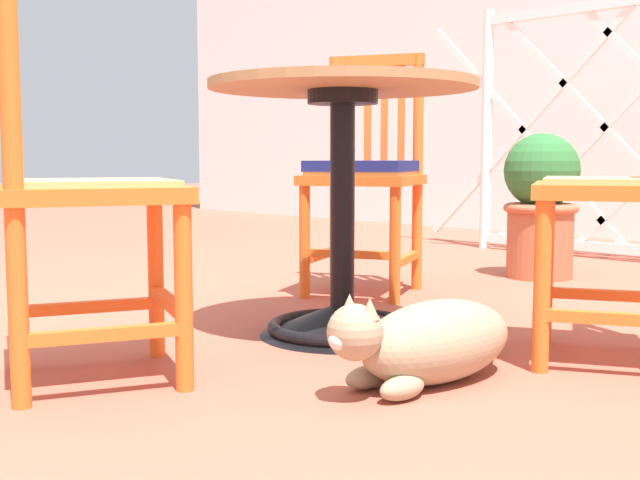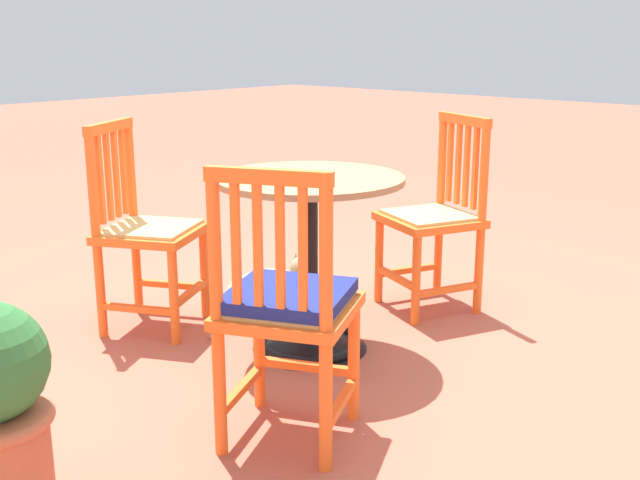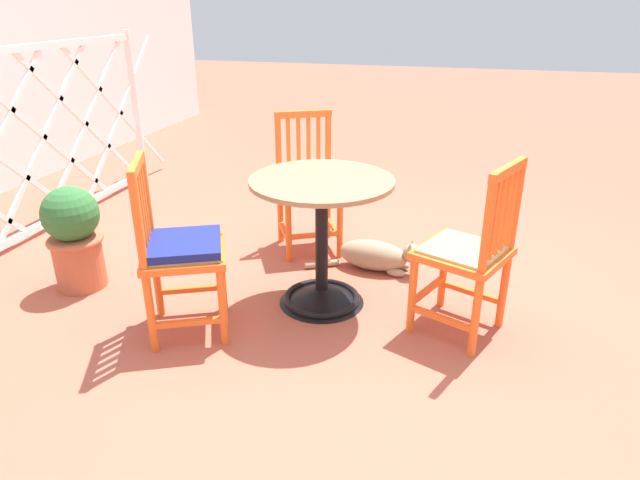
{
  "view_description": "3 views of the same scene",
  "coord_description": "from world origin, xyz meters",
  "views": [
    {
      "loc": [
        1.71,
        -1.44,
        0.51
      ],
      "look_at": [
        -0.04,
        0.29,
        0.26
      ],
      "focal_mm": 45.32,
      "sensor_mm": 36.0,
      "label": 1
    },
    {
      "loc": [
        -1.96,
        2.46,
        1.28
      ],
      "look_at": [
        -0.02,
        0.31,
        0.51
      ],
      "focal_mm": 43.83,
      "sensor_mm": 36.0,
      "label": 2
    },
    {
      "loc": [
        -2.55,
        -0.51,
        1.59
      ],
      "look_at": [
        0.0,
        0.2,
        0.43
      ],
      "focal_mm": 31.29,
      "sensor_mm": 36.0,
      "label": 3
    }
  ],
  "objects": [
    {
      "name": "cafe_table",
      "position": [
        0.11,
        0.22,
        0.28
      ],
      "size": [
        0.76,
        0.76,
        0.73
      ],
      "color": "black",
      "rests_on": "ground_plane"
    },
    {
      "name": "orange_chair_near_fence",
      "position": [
        0.82,
        0.51,
        0.43
      ],
      "size": [
        0.54,
        0.54,
        0.91
      ],
      "color": "orange",
      "rests_on": "ground_plane"
    },
    {
      "name": "tabby_cat",
      "position": [
        0.6,
        -0.02,
        0.1
      ],
      "size": [
        0.26,
        0.74,
        0.23
      ],
      "color": "#9E896B",
      "rests_on": "ground_plane"
    },
    {
      "name": "ground_plane",
      "position": [
        0.0,
        0.0,
        0.0
      ],
      "size": [
        24.0,
        24.0,
        0.0
      ],
      "primitive_type": "plane",
      "color": "#AD5642"
    },
    {
      "name": "orange_chair_tucked_in",
      "position": [
        -0.35,
        0.82,
        0.45
      ],
      "size": [
        0.53,
        0.53,
        0.91
      ],
      "color": "orange",
      "rests_on": "ground_plane"
    },
    {
      "name": "orange_chair_facing_out",
      "position": [
        0.02,
        -0.55,
        0.43
      ],
      "size": [
        0.52,
        0.52,
        0.91
      ],
      "color": "orange",
      "rests_on": "ground_plane"
    }
  ]
}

